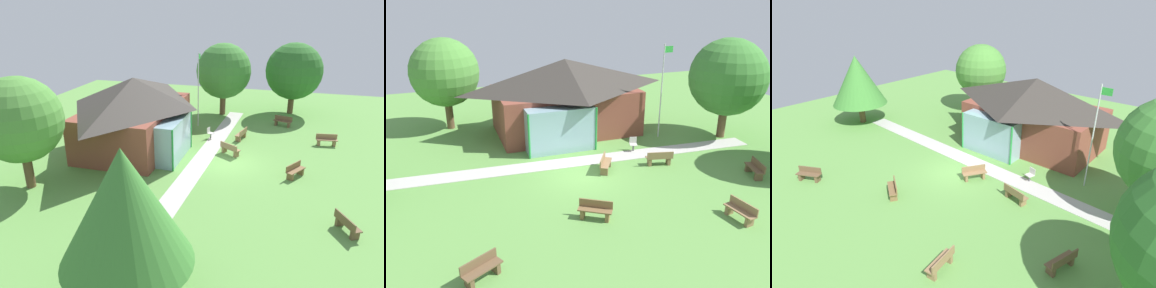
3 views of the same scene
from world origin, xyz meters
TOP-DOWN VIEW (x-y plane):
  - ground_plane at (0.00, 0.00)m, footprint 44.00×44.00m
  - pavilion at (1.31, 6.97)m, footprint 10.27×7.32m
  - footpath at (0.00, 1.82)m, footprint 23.15×2.37m
  - flagpole at (6.89, 3.86)m, footprint 0.64×0.08m
  - bench_rear_near_path at (1.42, 0.19)m, footprint 1.18×1.50m
  - bench_front_center at (-0.90, -4.18)m, footprint 1.50×1.17m
  - bench_lawn_far_right at (8.73, -3.09)m, footprint 0.83×1.56m
  - bench_front_right at (5.03, -6.36)m, footprint 0.64×1.55m
  - bench_mid_right at (4.60, -0.17)m, footprint 1.56×0.76m
  - bench_front_left at (-6.07, -6.50)m, footprint 1.53×1.11m
  - patio_chair_lawn_spare at (4.16, 2.21)m, footprint 0.55×0.55m
  - tree_far_east at (12.89, -3.61)m, footprint 5.14×5.14m
  - tree_west_hedge at (-12.31, 1.33)m, footprint 4.54×4.54m
  - tree_east_hedge at (10.85, 2.53)m, footprint 4.95×4.95m
  - tree_behind_pavilion_left at (-6.18, 10.34)m, footprint 4.65×4.65m

SIDE VIEW (x-z plane):
  - ground_plane at x=0.00m, z-range 0.00..0.00m
  - footpath at x=0.00m, z-range 0.00..0.03m
  - bench_rear_near_path at x=1.42m, z-range -0.02..0.82m
  - bench_front_center at x=-0.90m, z-range -0.02..0.82m
  - bench_lawn_far_right at x=8.73m, z-range -0.02..0.82m
  - bench_front_right at x=5.03m, z-range -0.02..0.82m
  - bench_mid_right at x=4.60m, z-range -0.02..0.82m
  - bench_front_left at x=-6.07m, z-range -0.02..0.82m
  - patio_chair_lawn_spare at x=4.16m, z-range -0.01..0.85m
  - pavilion at x=1.31m, z-range 0.10..5.10m
  - flagpole at x=6.89m, z-range 0.30..6.44m
  - tree_west_hedge at x=-12.31m, z-range 0.84..6.64m
  - tree_far_east at x=12.89m, z-range 0.68..7.21m
  - tree_behind_pavilion_left at x=-6.18m, z-range 0.82..7.14m
  - tree_east_hedge at x=10.85m, z-range 0.77..7.29m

